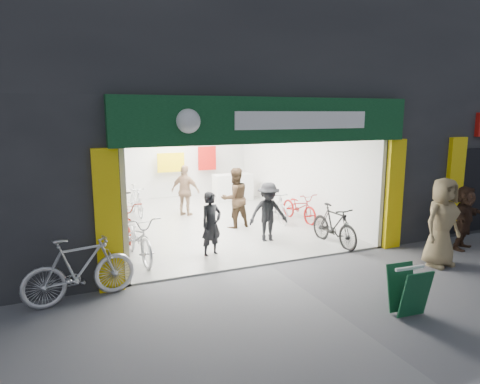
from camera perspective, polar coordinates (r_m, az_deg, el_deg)
ground at (r=9.27m, az=3.94°, el=-9.67°), size 60.00×60.00×0.00m
building at (r=13.68m, az=-2.14°, el=15.21°), size 17.00×10.27×8.00m
bike_left_front at (r=9.65m, az=-13.41°, el=-5.85°), size 0.90×2.06×1.05m
bike_left_midfront at (r=12.22m, az=-15.60°, el=-2.15°), size 0.81×2.04×1.19m
bike_left_midback at (r=11.28m, az=-14.90°, el=-3.58°), size 0.80×2.00×1.03m
bike_left_back at (r=13.76m, az=-13.66°, el=-1.12°), size 0.55×1.65×0.98m
bike_right_front at (r=10.64m, az=12.44°, el=-4.38°), size 0.56×1.70×1.01m
bike_right_mid at (r=12.82m, az=7.91°, el=-1.99°), size 0.70×1.72×0.88m
bike_right_back at (r=12.65m, az=4.71°, el=-1.94°), size 0.45×1.58×0.95m
parked_bike at (r=7.89m, az=-20.54°, el=-9.59°), size 1.98×0.92×1.15m
customer_a at (r=9.59m, az=-3.85°, el=-4.35°), size 0.63×0.51×1.48m
customer_b at (r=11.86m, az=-0.69°, el=-0.86°), size 0.90×0.74×1.71m
customer_c at (r=10.61m, az=3.79°, el=-2.78°), size 1.05×0.69×1.52m
customer_d at (r=13.31m, az=-7.29°, el=0.11°), size 0.96×0.94×1.62m
pedestrian_near at (r=9.89m, az=25.33°, el=-3.68°), size 0.98×0.69×1.89m
pedestrian_far at (r=11.40m, az=27.71°, el=-3.05°), size 1.47×0.96×1.52m
sandwich_board at (r=7.46m, az=21.52°, el=-12.00°), size 0.54×0.55×0.79m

